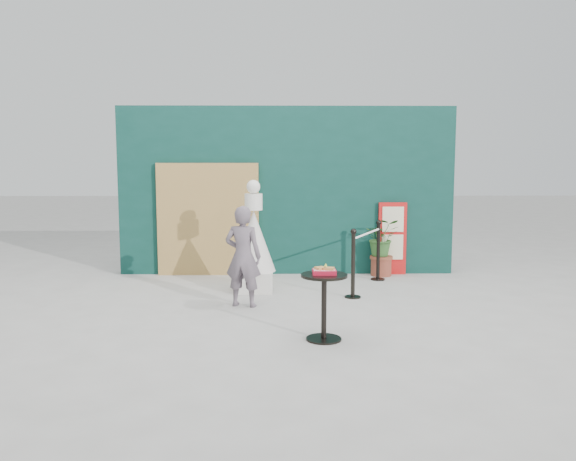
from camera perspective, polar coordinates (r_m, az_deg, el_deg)
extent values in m
plane|color=#ADAAA5|center=(7.28, 0.13, -8.94)|extent=(60.00, 60.00, 0.00)
cube|color=#0B322B|center=(10.17, -0.15, 4.06)|extent=(6.00, 0.30, 3.00)
cube|color=tan|center=(10.08, -8.13, 1.12)|extent=(1.80, 0.08, 2.00)
imported|color=#685963|center=(7.78, -4.59, -2.63)|extent=(0.58, 0.45, 1.41)
cube|color=red|center=(10.25, 10.54, -0.80)|extent=(0.50, 0.06, 1.30)
cube|color=beige|center=(10.18, 10.62, 1.13)|extent=(0.38, 0.02, 0.45)
cube|color=beige|center=(10.24, 10.56, -1.66)|extent=(0.38, 0.02, 0.45)
cube|color=red|center=(10.29, 10.52, -3.59)|extent=(0.38, 0.02, 0.18)
cube|color=silver|center=(8.84, -3.47, -5.11)|extent=(0.58, 0.58, 0.32)
cone|color=silver|center=(8.73, -3.50, -1.03)|extent=(0.68, 0.68, 0.95)
cylinder|color=white|center=(8.67, -3.52, 2.92)|extent=(0.27, 0.27, 0.25)
sphere|color=white|center=(8.66, -3.54, 4.45)|extent=(0.21, 0.21, 0.21)
cylinder|color=black|center=(6.44, 3.65, -10.93)|extent=(0.40, 0.40, 0.02)
cylinder|color=black|center=(6.35, 3.67, -7.91)|extent=(0.06, 0.06, 0.72)
cylinder|color=black|center=(6.26, 3.70, -4.59)|extent=(0.52, 0.52, 0.03)
cube|color=#B8132C|center=(6.25, 3.70, -4.23)|extent=(0.26, 0.19, 0.05)
cube|color=red|center=(6.25, 3.70, -3.98)|extent=(0.24, 0.17, 0.00)
cube|color=#E3AC53|center=(6.25, 3.33, -3.83)|extent=(0.15, 0.14, 0.02)
cube|color=tan|center=(6.23, 4.17, -3.87)|extent=(0.13, 0.13, 0.02)
cone|color=yellow|center=(6.29, 3.85, -3.60)|extent=(0.06, 0.06, 0.06)
cylinder|color=brown|center=(10.16, 9.44, -3.69)|extent=(0.36, 0.36, 0.30)
cylinder|color=brown|center=(10.13, 9.46, -2.71)|extent=(0.40, 0.40, 0.05)
imported|color=#2F5926|center=(10.08, 9.50, -0.70)|extent=(0.60, 0.52, 0.67)
cylinder|color=black|center=(8.45, 6.59, -6.71)|extent=(0.24, 0.24, 0.02)
cylinder|color=black|center=(8.36, 6.63, -3.57)|extent=(0.06, 0.06, 0.96)
sphere|color=black|center=(8.28, 6.68, -0.10)|extent=(0.09, 0.09, 0.09)
cylinder|color=black|center=(9.80, 9.11, -4.91)|extent=(0.24, 0.24, 0.02)
cylinder|color=black|center=(9.72, 9.16, -2.19)|extent=(0.06, 0.06, 0.96)
sphere|color=black|center=(9.65, 9.21, 0.80)|extent=(0.09, 0.09, 0.09)
cylinder|color=white|center=(8.98, 8.03, -0.31)|extent=(0.63, 1.31, 0.03)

